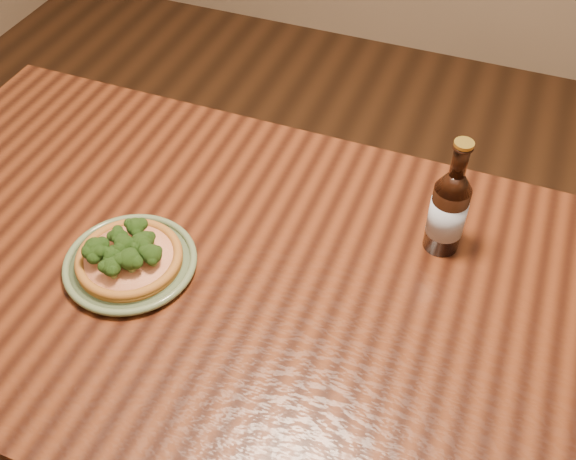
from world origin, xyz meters
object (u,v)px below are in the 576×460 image
(table, at_px, (242,305))
(pizza, at_px, (127,256))
(plate, at_px, (130,263))
(beer_bottle, at_px, (448,210))

(table, bearing_deg, pizza, -163.75)
(table, relative_size, plate, 6.42)
(table, relative_size, pizza, 8.07)
(table, distance_m, pizza, 0.24)
(table, height_order, pizza, pizza)
(table, relative_size, beer_bottle, 6.36)
(plate, height_order, pizza, pizza)
(table, bearing_deg, plate, -164.17)
(pizza, bearing_deg, table, 16.25)
(plate, bearing_deg, beer_bottle, 26.61)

